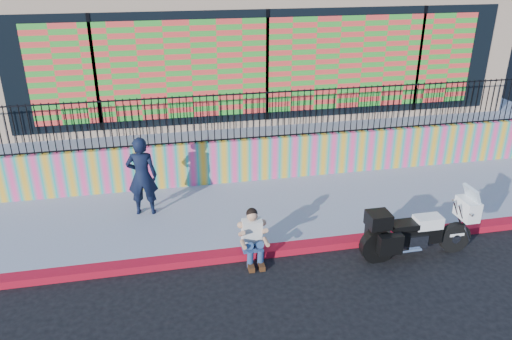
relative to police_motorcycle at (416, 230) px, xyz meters
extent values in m
plane|color=black|center=(-1.89, 0.64, -0.59)|extent=(90.00, 90.00, 0.00)
cube|color=maroon|center=(-1.89, 0.64, -0.52)|extent=(16.00, 0.30, 0.15)
cube|color=gray|center=(-1.89, 2.29, -0.52)|extent=(16.00, 3.00, 0.15)
cube|color=#FF4389|center=(-1.89, 3.89, 0.11)|extent=(16.00, 0.20, 1.10)
cube|color=gray|center=(-1.89, 8.99, 0.03)|extent=(16.00, 10.00, 1.25)
cube|color=tan|center=(-1.89, 8.79, 2.66)|extent=(14.00, 8.00, 4.00)
cube|color=black|center=(-1.89, 4.77, 2.26)|extent=(12.60, 0.04, 2.80)
cube|color=#FF4038|center=(-1.89, 4.74, 2.26)|extent=(11.48, 0.02, 2.40)
cylinder|color=black|center=(0.86, 0.00, -0.27)|extent=(0.63, 0.13, 0.63)
cylinder|color=black|center=(-0.77, 0.00, -0.27)|extent=(0.63, 0.13, 0.63)
cube|color=black|center=(0.04, 0.00, -0.11)|extent=(0.91, 0.27, 0.33)
cube|color=silver|center=(0.00, 0.00, -0.21)|extent=(0.38, 0.33, 0.29)
cube|color=white|center=(0.22, 0.00, 0.16)|extent=(0.53, 0.31, 0.23)
cube|color=black|center=(-0.29, 0.00, 0.14)|extent=(0.53, 0.33, 0.12)
cube|color=white|center=(1.03, 0.00, 0.35)|extent=(0.29, 0.50, 0.40)
cube|color=silver|center=(1.07, 0.00, 0.66)|extent=(0.18, 0.44, 0.32)
cube|color=black|center=(-0.82, 0.00, 0.32)|extent=(0.42, 0.40, 0.29)
cube|color=black|center=(-0.68, -0.29, -0.06)|extent=(0.46, 0.17, 0.38)
cube|color=black|center=(-0.68, 0.29, -0.06)|extent=(0.46, 0.17, 0.38)
cube|color=white|center=(0.86, 0.00, -0.18)|extent=(0.31, 0.15, 0.06)
imported|color=black|center=(-5.16, 2.62, 0.46)|extent=(0.70, 0.51, 1.80)
cube|color=navy|center=(-3.12, 0.65, -0.35)|extent=(0.36, 0.28, 0.18)
cube|color=silver|center=(-3.12, 0.61, 0.00)|extent=(0.38, 0.27, 0.54)
sphere|color=tan|center=(-3.12, 0.57, 0.36)|extent=(0.21, 0.21, 0.21)
cube|color=#472814|center=(-3.22, 0.21, -0.54)|extent=(0.11, 0.26, 0.10)
cube|color=#472814|center=(-3.02, 0.21, -0.54)|extent=(0.11, 0.26, 0.10)
camera|label=1|loc=(-4.74, -7.55, 4.92)|focal=35.00mm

